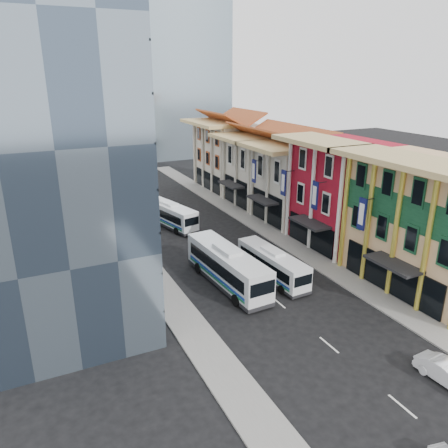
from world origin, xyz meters
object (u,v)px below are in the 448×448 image
bus_left_far (169,214)px  sedan_right (448,374)px  bus_right (272,264)px  office_tower (39,126)px  shophouse_tan (430,226)px  bus_left_near (227,266)px

bus_left_far → sedan_right: 37.64m
bus_right → sedan_right: (2.28, -18.07, -0.82)m
office_tower → shophouse_tan: bearing=-24.3°
office_tower → bus_right: (19.00, -6.62, -13.47)m
bus_left_far → sedan_right: (6.28, -37.10, -0.91)m
bus_right → bus_left_near: bearing=168.2°
bus_left_near → bus_left_far: bearing=84.9°
office_tower → bus_left_far: office_tower is taller
shophouse_tan → sedan_right: (-9.72, -10.69, -5.29)m
office_tower → bus_left_near: 20.38m
shophouse_tan → bus_left_far: 31.19m
bus_left_near → sedan_right: 19.99m
bus_right → office_tower: bearing=157.6°
shophouse_tan → bus_left_near: size_ratio=1.17×
bus_left_near → sedan_right: size_ratio=2.77×
bus_left_near → bus_right: bus_left_near is taller
office_tower → sedan_right: (21.28, -24.69, -14.29)m
shophouse_tan → bus_left_far: (-16.00, 26.42, -4.37)m
office_tower → bus_right: 24.21m
bus_left_near → bus_left_far: 18.36m
office_tower → bus_right: size_ratio=3.14×
bus_left_far → bus_left_near: bearing=-105.3°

